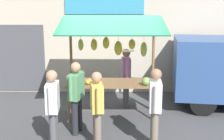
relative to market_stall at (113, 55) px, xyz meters
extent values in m
plane|color=#424244|center=(0.02, 0.03, -1.55)|extent=(40.00, 40.00, 0.00)
cube|color=#B2A893|center=(0.02, -2.17, 0.15)|extent=(9.00, 0.25, 3.40)
cube|color=teal|center=(0.27, -2.02, 1.20)|extent=(2.40, 0.06, 0.56)
cube|color=#47474C|center=(3.11, -2.03, -0.45)|extent=(1.90, 0.04, 2.10)
cube|color=brown|center=(0.02, 0.03, -0.69)|extent=(2.20, 0.90, 0.05)
cylinder|color=brown|center=(1.06, 0.42, -1.13)|extent=(0.06, 0.06, 0.83)
cylinder|color=brown|center=(-1.02, 0.42, -1.13)|extent=(0.06, 0.06, 0.83)
cylinder|color=brown|center=(1.06, -0.36, -1.13)|extent=(0.06, 0.06, 0.83)
cylinder|color=brown|center=(-1.02, -0.36, -1.13)|extent=(0.06, 0.06, 0.83)
cylinder|color=brown|center=(1.08, -0.37, -0.37)|extent=(0.07, 0.07, 2.35)
cylinder|color=brown|center=(-1.04, -0.37, -0.37)|extent=(0.07, 0.07, 2.35)
cylinder|color=brown|center=(0.02, -0.37, 0.60)|extent=(2.12, 0.06, 0.06)
cube|color=#23724C|center=(0.02, 0.18, 0.75)|extent=(2.50, 1.46, 0.39)
cylinder|color=brown|center=(-0.78, -0.33, 0.44)|extent=(0.01, 0.01, 0.32)
ellipsoid|color=#B2CC4C|center=(-0.78, -0.33, 0.10)|extent=(0.21, 0.20, 0.38)
cylinder|color=brown|center=(-0.48, -0.31, 0.48)|extent=(0.01, 0.01, 0.24)
ellipsoid|color=yellow|center=(-0.48, -0.31, 0.23)|extent=(0.23, 0.25, 0.26)
cylinder|color=brown|center=(-0.13, -0.36, 0.45)|extent=(0.01, 0.01, 0.30)
ellipsoid|color=yellow|center=(-0.13, -0.36, 0.12)|extent=(0.22, 0.18, 0.37)
cylinder|color=brown|center=(0.18, -0.35, 0.51)|extent=(0.01, 0.01, 0.19)
ellipsoid|color=yellow|center=(0.18, -0.35, 0.26)|extent=(0.24, 0.23, 0.30)
cylinder|color=brown|center=(0.49, -0.38, 0.48)|extent=(0.01, 0.01, 0.24)
ellipsoid|color=yellow|center=(0.49, -0.38, 0.21)|extent=(0.18, 0.15, 0.30)
cylinder|color=brown|center=(0.83, -0.36, 0.48)|extent=(0.01, 0.01, 0.24)
ellipsoid|color=#B2CC4C|center=(0.83, -0.36, 0.21)|extent=(0.18, 0.20, 0.30)
sphere|color=#729E4C|center=(-0.78, 0.36, -0.57)|extent=(0.20, 0.20, 0.20)
ellipsoid|color=orange|center=(0.58, 0.28, -0.60)|extent=(0.23, 0.26, 0.14)
cylinder|color=#4C4C51|center=(-0.35, -0.85, -1.15)|extent=(0.14, 0.14, 0.79)
cylinder|color=#4C4C51|center=(-0.36, -0.58, -1.15)|extent=(0.14, 0.14, 0.79)
cube|color=#93669E|center=(-0.35, -0.72, -0.48)|extent=(0.25, 0.49, 0.56)
cylinder|color=#93669E|center=(-0.34, -1.01, -0.46)|extent=(0.09, 0.09, 0.51)
cylinder|color=#93669E|center=(-0.37, -0.42, -0.46)|extent=(0.09, 0.09, 0.51)
sphere|color=#8C664C|center=(-0.35, -0.72, -0.06)|extent=(0.22, 0.22, 0.22)
cylinder|color=beige|center=(-0.35, -0.72, 0.00)|extent=(0.41, 0.41, 0.02)
cylinder|color=#4C4C51|center=(1.13, 1.95, -1.16)|extent=(0.14, 0.14, 0.78)
cylinder|color=#4C4C51|center=(1.15, 1.69, -1.16)|extent=(0.14, 0.14, 0.78)
cube|color=silver|center=(1.14, 1.82, -0.49)|extent=(0.25, 0.49, 0.55)
cylinder|color=silver|center=(1.12, 2.11, -0.47)|extent=(0.09, 0.09, 0.51)
cylinder|color=silver|center=(1.16, 1.52, -0.47)|extent=(0.09, 0.09, 0.51)
sphere|color=#A87A5B|center=(1.14, 1.82, -0.08)|extent=(0.21, 0.21, 0.21)
cylinder|color=#726656|center=(-0.80, 1.90, -1.15)|extent=(0.14, 0.14, 0.79)
cylinder|color=#726656|center=(-0.82, 1.64, -1.15)|extent=(0.14, 0.14, 0.79)
cube|color=silver|center=(-0.81, 1.77, -0.48)|extent=(0.26, 0.49, 0.56)
cylinder|color=silver|center=(-0.79, 2.06, -0.46)|extent=(0.09, 0.09, 0.51)
cylinder|color=silver|center=(-0.84, 1.47, -0.46)|extent=(0.09, 0.09, 0.51)
sphere|color=#8C664C|center=(-0.81, 1.77, -0.06)|extent=(0.22, 0.22, 0.22)
cylinder|color=#232328|center=(0.82, 1.20, -1.16)|extent=(0.14, 0.14, 0.78)
cylinder|color=#232328|center=(0.76, 0.95, -1.16)|extent=(0.14, 0.14, 0.78)
cube|color=#518C5B|center=(0.79, 1.08, -0.49)|extent=(0.33, 0.51, 0.55)
cylinder|color=#518C5B|center=(0.86, 1.36, -0.47)|extent=(0.09, 0.09, 0.51)
cylinder|color=#518C5B|center=(0.72, 0.79, -0.47)|extent=(0.09, 0.09, 0.51)
sphere|color=#A87A5B|center=(0.79, 1.08, -0.07)|extent=(0.22, 0.22, 0.22)
cylinder|color=#726656|center=(0.29, 1.84, -1.17)|extent=(0.14, 0.14, 0.75)
cylinder|color=#726656|center=(0.33, 1.59, -1.17)|extent=(0.14, 0.14, 0.75)
cube|color=gold|center=(0.31, 1.72, -0.53)|extent=(0.29, 0.48, 0.53)
cylinder|color=gold|center=(0.26, 2.00, -0.51)|extent=(0.09, 0.09, 0.49)
cylinder|color=gold|center=(0.36, 1.43, -0.51)|extent=(0.09, 0.09, 0.49)
sphere|color=#A87A5B|center=(0.31, 1.72, -0.13)|extent=(0.21, 0.21, 0.21)
cube|color=black|center=(-2.57, -0.79, -0.16)|extent=(1.65, 1.99, 0.68)
cylinder|color=black|center=(-2.28, 0.01, -1.22)|extent=(0.68, 0.27, 0.66)
cylinder|color=black|center=(-2.51, -1.64, -1.22)|extent=(0.68, 0.27, 0.66)
camera|label=1|loc=(-0.02, 7.20, 1.23)|focal=47.80mm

